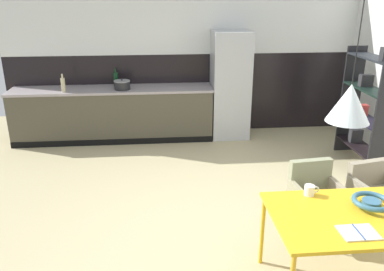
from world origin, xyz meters
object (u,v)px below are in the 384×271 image
dining_table (372,219)px  refrigerator_column (230,85)px  open_shelf_unit (366,105)px  armchair_by_stool (314,189)px  pendant_lamp_over_table_near (349,103)px  armchair_head_of_table (375,187)px  open_book (358,232)px  mug_glass_clear (310,190)px  fruit_bowl (371,202)px  bottle_spice_small (63,85)px  bottle_oil_tall (116,79)px  cooking_pot (122,85)px

dining_table → refrigerator_column: bearing=97.0°
open_shelf_unit → dining_table: bearing=-26.3°
armchair_by_stool → pendant_lamp_over_table_near: pendant_lamp_over_table_near is taller
armchair_head_of_table → open_book: size_ratio=2.68×
armchair_head_of_table → mug_glass_clear: (-0.93, -0.53, 0.29)m
mug_glass_clear → open_shelf_unit: size_ratio=0.08×
armchair_head_of_table → fruit_bowl: bearing=45.7°
dining_table → pendant_lamp_over_table_near: (-0.33, 0.01, 0.98)m
open_book → bottle_spice_small: bottle_spice_small is taller
dining_table → bottle_oil_tall: bottle_oil_tall is taller
fruit_bowl → mug_glass_clear: bearing=150.6°
armchair_by_stool → open_book: armchair_by_stool is taller
armchair_by_stool → open_book: (-0.13, -1.13, 0.25)m
cooking_pot → armchair_by_stool: bearing=-53.2°
open_shelf_unit → bottle_oil_tall: bearing=-112.2°
armchair_head_of_table → bottle_spice_small: bottle_spice_small is taller
open_book → pendant_lamp_over_table_near: (-0.08, 0.25, 0.93)m
mug_glass_clear → cooking_pot: (-1.88, 3.42, 0.18)m
bottle_spice_small → pendant_lamp_over_table_near: 4.70m
refrigerator_column → open_shelf_unit: size_ratio=1.03×
armchair_by_stool → open_shelf_unit: (1.37, 1.65, 0.39)m
refrigerator_column → cooking_pot: 1.81m
fruit_bowl → pendant_lamp_over_table_near: (-0.37, -0.10, 0.89)m
fruit_bowl → bottle_spice_small: 4.82m
refrigerator_column → armchair_by_stool: refrigerator_column is taller
armchair_by_stool → fruit_bowl: bearing=95.2°
refrigerator_column → pendant_lamp_over_table_near: 3.93m
armchair_by_stool → cooking_pot: (-2.16, 2.89, 0.47)m
dining_table → armchair_by_stool: bearing=97.3°
armchair_head_of_table → bottle_oil_tall: size_ratio=2.49×
armchair_head_of_table → open_shelf_unit: size_ratio=0.42×
dining_table → bottle_spice_small: bottle_spice_small is taller
mug_glass_clear → open_shelf_unit: bearing=53.0°
armchair_head_of_table → mug_glass_clear: mug_glass_clear is taller
refrigerator_column → bottle_spice_small: 2.73m
open_book → cooking_pot: (-2.03, 4.02, 0.22)m
cooking_pot → bottle_oil_tall: size_ratio=0.90×
mug_glass_clear → dining_table: bearing=-41.5°
armchair_head_of_table → pendant_lamp_over_table_near: bearing=33.7°
pendant_lamp_over_table_near → open_shelf_unit: bearing=58.0°
cooking_pot → pendant_lamp_over_table_near: pendant_lamp_over_table_near is taller
armchair_by_stool → armchair_head_of_table: bearing=173.6°
refrigerator_column → cooking_pot: (-1.80, -0.09, 0.06)m
armchair_head_of_table → pendant_lamp_over_table_near: 1.70m
dining_table → bottle_oil_tall: 4.69m
pendant_lamp_over_table_near → armchair_by_stool: bearing=76.2°
dining_table → open_shelf_unit: bearing=63.7°
mug_glass_clear → fruit_bowl: bearing=-29.4°
armchair_head_of_table → mug_glass_clear: bearing=17.9°
fruit_bowl → refrigerator_column: bearing=97.7°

